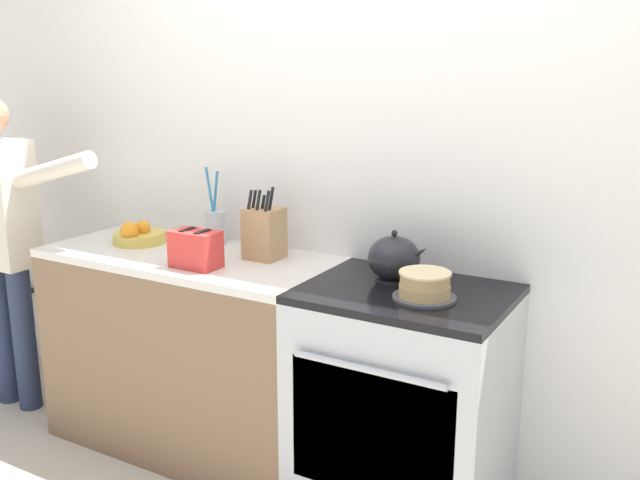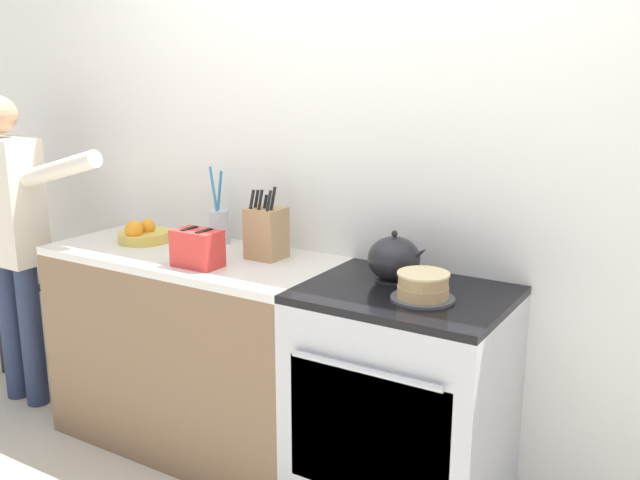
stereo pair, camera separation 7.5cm
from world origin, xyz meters
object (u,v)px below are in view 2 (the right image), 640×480
Objects in this scene: dining_chair at (17,276)px; utensil_crock at (219,225)px; person_baker at (11,227)px; stove_range at (402,405)px; tea_kettle at (394,259)px; toaster at (197,248)px; knife_block at (266,232)px; layer_cake at (423,287)px; fruit_bowl at (143,234)px.

utensil_crock is at bearing 23.40° from dining_chair.
person_baker is at bearing -161.74° from utensil_crock.
person_baker is at bearing -175.97° from stove_range.
tea_kettle is 1.16× the size of toaster.
dining_chair is (-2.61, 0.25, 0.03)m from stove_range.
utensil_crock is 1.68× the size of toaster.
stove_range is at bearing -46.58° from tea_kettle.
knife_block reaches higher than toaster.
tea_kettle is (-0.18, 0.15, 0.04)m from layer_cake.
toaster is at bearing -162.22° from tea_kettle.
person_baker is at bearing -172.95° from tea_kettle.
stove_range is at bearing -1.30° from fruit_bowl.
utensil_crock reaches higher than layer_cake.
person_baker reaches higher than toaster.
tea_kettle reaches higher than dining_chair.
layer_cake is 1.14m from utensil_crock.
toaster is (-0.94, -0.09, 0.03)m from layer_cake.
knife_block is at bearing 179.33° from tea_kettle.
person_baker reaches higher than tea_kettle.
utensil_crock is 1.67m from dining_chair.
layer_cake is 2.14m from person_baker.
fruit_bowl reaches higher than dining_chair.
toaster is (-0.76, -0.24, -0.01)m from tea_kettle.
fruit_bowl is at bearing 15.64° from dining_chair.
toaster is at bearing -4.46° from person_baker.
utensil_crock is at bearing 164.44° from knife_block.
tea_kettle reaches higher than toaster.
toaster is at bearing 12.69° from dining_chair.
stove_range is 1.01m from toaster.
tea_kettle is 1.97m from person_baker.
utensil_crock is (-0.92, 0.10, 0.00)m from tea_kettle.
tea_kettle is at bearing 133.42° from stove_range.
knife_block reaches higher than fruit_bowl.
utensil_crock reaches higher than tea_kettle.
person_baker reaches higher than knife_block.
dining_chair is (-2.52, 0.15, -0.51)m from tea_kettle.
tea_kettle is at bearing 2.66° from person_baker.
knife_block is 2.00m from dining_chair.
stove_range is 2.57× the size of utensil_crock.
layer_cake is (0.09, -0.06, 0.50)m from stove_range.
tea_kettle reaches higher than stove_range.
utensil_crock is (-1.02, 0.20, 0.53)m from stove_range.
tea_kettle is 1.03× the size of fruit_bowl.
toaster reaches higher than layer_cake.
stove_range is at bearing 9.73° from toaster.
tea_kettle is at bearing 21.86° from dining_chair.
person_baker is at bearing -166.32° from fruit_bowl.
fruit_bowl is (-1.42, 0.09, -0.01)m from layer_cake.
knife_block is (-0.78, 0.16, 0.06)m from layer_cake.
person_baker reaches higher than layer_cake.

